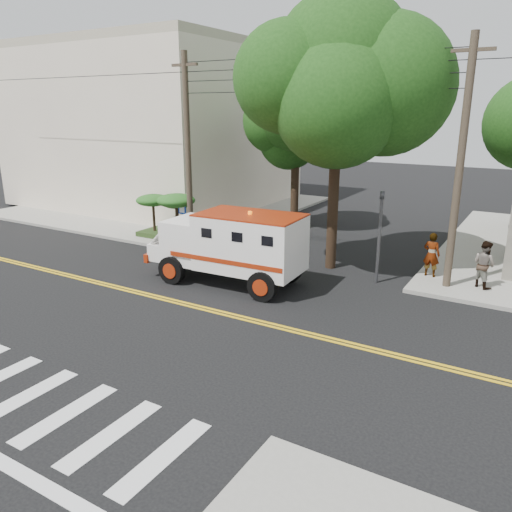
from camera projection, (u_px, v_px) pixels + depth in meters
The scene contains 13 objects.
ground at pixel (214, 311), 16.77m from camera, with size 100.00×100.00×0.00m, color black.
sidewalk_nw at pixel (168, 206), 34.49m from camera, with size 17.00×17.00×0.15m, color gray.
building_left at pixel (156, 129), 35.26m from camera, with size 16.00×14.00×10.00m, color beige.
utility_pole_left at pixel (188, 154), 23.18m from camera, with size 0.28×0.28×9.00m, color #382D23.
utility_pole_right at pixel (460, 169), 17.51m from camera, with size 0.28×0.28×9.00m, color #382D23.
tree_main at pixel (346, 90), 18.88m from camera, with size 6.08×5.70×9.85m.
tree_left at pixel (300, 124), 26.16m from camera, with size 4.48×4.20×7.70m.
traffic_signal at pixel (380, 227), 18.89m from camera, with size 0.15×0.18×3.60m.
accessibility_sign at pixel (183, 218), 24.51m from camera, with size 0.45×0.10×2.02m.
palm_planter at pixel (169, 208), 25.41m from camera, with size 3.52×2.63×2.36m.
armored_truck at pixel (232, 243), 19.00m from camera, with size 6.30×2.76×2.82m.
pedestrian_a at pixel (431, 255), 19.58m from camera, with size 0.64×0.42×1.77m, color gray.
pedestrian_b at pixel (484, 264), 18.37m from camera, with size 0.86×0.67×1.77m, color gray.
Camera 1 is at (9.18, -12.63, 6.56)m, focal length 35.00 mm.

